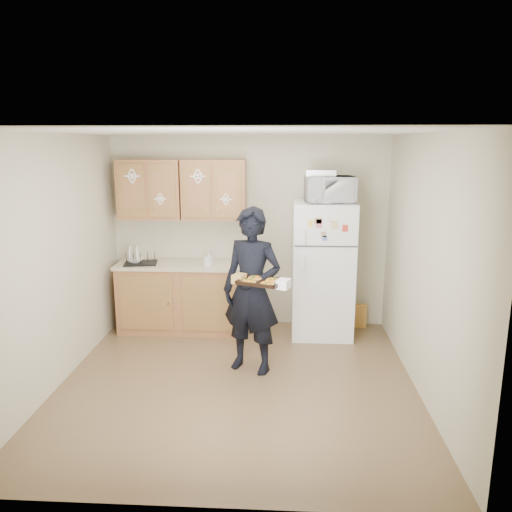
% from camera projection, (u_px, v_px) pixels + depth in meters
% --- Properties ---
extents(floor, '(3.60, 3.60, 0.00)m').
position_uv_depth(floor, '(237.00, 383.00, 5.12)').
color(floor, brown).
rests_on(floor, ground).
extents(ceiling, '(3.60, 3.60, 0.00)m').
position_uv_depth(ceiling, '(235.00, 132.00, 4.56)').
color(ceiling, silver).
rests_on(ceiling, wall_back).
extents(wall_back, '(3.60, 0.04, 2.50)m').
position_uv_depth(wall_back, '(249.00, 232.00, 6.59)').
color(wall_back, beige).
rests_on(wall_back, floor).
extents(wall_front, '(3.60, 0.04, 2.50)m').
position_uv_depth(wall_front, '(209.00, 334.00, 3.09)').
color(wall_front, beige).
rests_on(wall_front, floor).
extents(wall_left, '(0.04, 3.60, 2.50)m').
position_uv_depth(wall_left, '(55.00, 262.00, 4.94)').
color(wall_left, beige).
rests_on(wall_left, floor).
extents(wall_right, '(0.04, 3.60, 2.50)m').
position_uv_depth(wall_right, '(425.00, 267.00, 4.74)').
color(wall_right, beige).
rests_on(wall_right, floor).
extents(refrigerator, '(0.75, 0.70, 1.70)m').
position_uv_depth(refrigerator, '(322.00, 269.00, 6.27)').
color(refrigerator, white).
rests_on(refrigerator, floor).
extents(base_cabinet, '(1.60, 0.60, 0.86)m').
position_uv_depth(base_cabinet, '(183.00, 298.00, 6.51)').
color(base_cabinet, brown).
rests_on(base_cabinet, floor).
extents(countertop, '(1.64, 0.64, 0.04)m').
position_uv_depth(countertop, '(182.00, 264.00, 6.41)').
color(countertop, beige).
rests_on(countertop, base_cabinet).
extents(upper_cab_left, '(0.80, 0.33, 0.75)m').
position_uv_depth(upper_cab_left, '(150.00, 189.00, 6.35)').
color(upper_cab_left, brown).
rests_on(upper_cab_left, wall_back).
extents(upper_cab_right, '(0.80, 0.33, 0.75)m').
position_uv_depth(upper_cab_right, '(214.00, 190.00, 6.31)').
color(upper_cab_right, brown).
rests_on(upper_cab_right, wall_back).
extents(cereal_box, '(0.20, 0.07, 0.32)m').
position_uv_depth(cereal_box, '(359.00, 316.00, 6.63)').
color(cereal_box, '#E1B24F').
rests_on(cereal_box, floor).
extents(person, '(0.75, 0.63, 1.77)m').
position_uv_depth(person, '(252.00, 291.00, 5.24)').
color(person, black).
rests_on(person, floor).
extents(baking_tray, '(0.50, 0.44, 0.04)m').
position_uv_depth(baking_tray, '(261.00, 282.00, 4.92)').
color(baking_tray, black).
rests_on(baking_tray, person).
extents(pizza_front_left, '(0.14, 0.14, 0.02)m').
position_uv_depth(pizza_front_left, '(249.00, 281.00, 4.89)').
color(pizza_front_left, orange).
rests_on(pizza_front_left, baking_tray).
extents(pizza_front_right, '(0.14, 0.14, 0.02)m').
position_uv_depth(pizza_front_right, '(267.00, 283.00, 4.82)').
color(pizza_front_right, orange).
rests_on(pizza_front_right, baking_tray).
extents(pizza_back_left, '(0.14, 0.14, 0.02)m').
position_uv_depth(pizza_back_left, '(255.00, 278.00, 5.02)').
color(pizza_back_left, orange).
rests_on(pizza_back_left, baking_tray).
extents(pizza_back_right, '(0.14, 0.14, 0.02)m').
position_uv_depth(pizza_back_right, '(273.00, 280.00, 4.94)').
color(pizza_back_right, orange).
rests_on(pizza_back_right, baking_tray).
extents(microwave, '(0.63, 0.47, 0.31)m').
position_uv_depth(microwave, '(330.00, 189.00, 5.99)').
color(microwave, white).
rests_on(microwave, refrigerator).
extents(foil_pan, '(0.37, 0.27, 0.07)m').
position_uv_depth(foil_pan, '(321.00, 173.00, 5.98)').
color(foil_pan, silver).
rests_on(foil_pan, microwave).
extents(dish_rack, '(0.44, 0.36, 0.16)m').
position_uv_depth(dish_rack, '(141.00, 258.00, 6.33)').
color(dish_rack, black).
rests_on(dish_rack, countertop).
extents(bowl, '(0.20, 0.20, 0.05)m').
position_uv_depth(bowl, '(135.00, 260.00, 6.34)').
color(bowl, white).
rests_on(bowl, dish_rack).
extents(soap_bottle, '(0.11, 0.11, 0.18)m').
position_uv_depth(soap_bottle, '(209.00, 259.00, 6.23)').
color(soap_bottle, white).
rests_on(soap_bottle, countertop).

